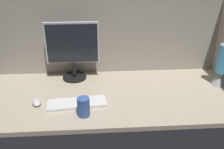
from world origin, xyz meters
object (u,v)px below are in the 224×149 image
Objects in this scene: monitor at (73,49)px; mug_ceramic_blue at (84,107)px; lava_lamp at (221,66)px; mouse at (36,102)px; keyboard at (77,103)px.

mug_ceramic_blue is at bearing -80.38° from monitor.
mug_ceramic_blue is at bearing -161.13° from lava_lamp.
mouse is at bearing -120.42° from monitor.
lava_lamp is (102.40, 21.17, 13.35)cm from keyboard.
keyboard is 13.97cm from mug_ceramic_blue.
monitor is 55.23cm from mug_ceramic_blue.
monitor reaches higher than mouse.
mouse is at bearing 154.87° from mug_ceramic_blue.
monitor is 108.31cm from lava_lamp.
mug_ceramic_blue is 103.53cm from lava_lamp.
monitor reaches higher than mug_ceramic_blue.
monitor reaches higher than keyboard.
keyboard is (3.95, -39.26, -22.92)cm from monitor.
keyboard is at bearing 111.36° from mug_ceramic_blue.
lava_lamp is at bearing -9.65° from monitor.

